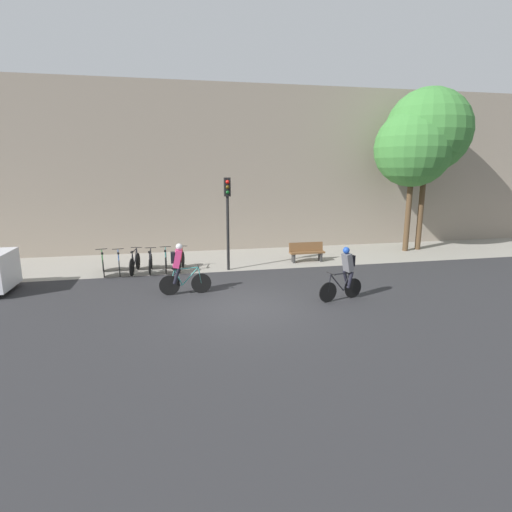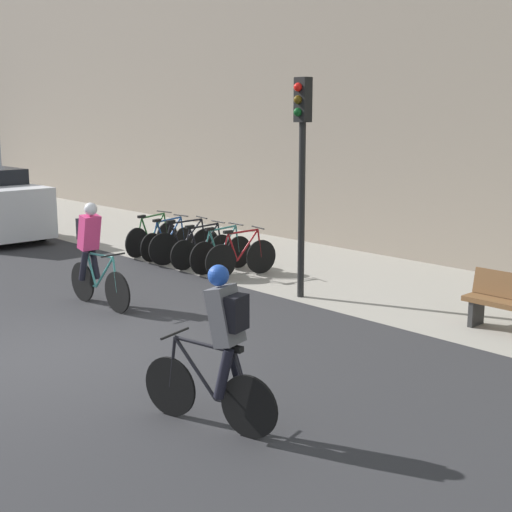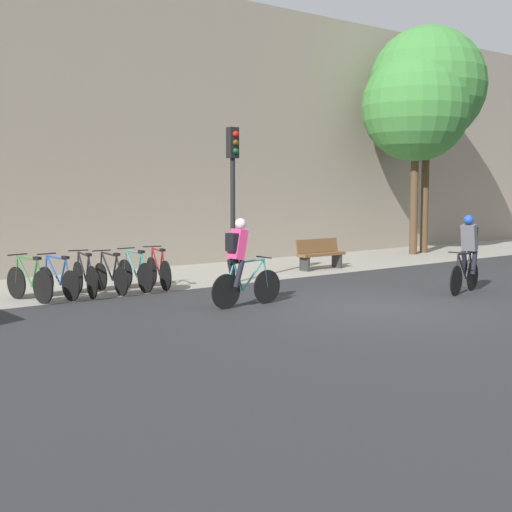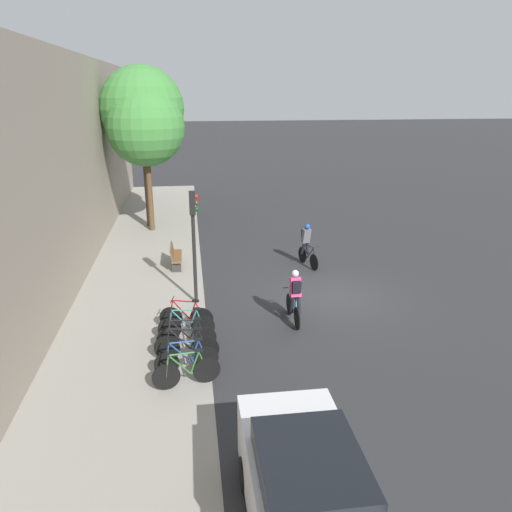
# 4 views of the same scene
# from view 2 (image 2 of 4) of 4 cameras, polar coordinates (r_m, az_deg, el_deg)

# --- Properties ---
(ground) EXTENTS (200.00, 200.00, 0.00)m
(ground) POSITION_cam_2_polar(r_m,az_deg,el_deg) (10.30, -15.82, -7.62)
(ground) COLOR #2B2B2D
(kerb_strip) EXTENTS (44.00, 4.50, 0.01)m
(kerb_strip) POSITION_cam_2_polar(r_m,az_deg,el_deg) (14.51, 8.53, -1.80)
(kerb_strip) COLOR gray
(kerb_strip) RESTS_ON ground
(building_facade) EXTENTS (44.00, 0.60, 8.36)m
(building_facade) POSITION_cam_2_polar(r_m,az_deg,el_deg) (16.24, 14.77, 14.19)
(building_facade) COLOR gray
(building_facade) RESTS_ON ground
(cyclist_pink) EXTENTS (1.78, 0.46, 1.79)m
(cyclist_pink) POSITION_cam_2_polar(r_m,az_deg,el_deg) (12.53, -12.96, 0.36)
(cyclist_pink) COLOR black
(cyclist_pink) RESTS_ON ground
(cyclist_grey) EXTENTS (1.65, 0.60, 1.78)m
(cyclist_grey) POSITION_cam_2_polar(r_m,az_deg,el_deg) (7.38, -2.85, -7.04)
(cyclist_grey) COLOR black
(cyclist_grey) RESTS_ON ground
(parked_bike_0) EXTENTS (0.49, 1.69, 0.98)m
(parked_bike_0) POSITION_cam_2_polar(r_m,az_deg,el_deg) (16.92, -8.31, 1.49)
(parked_bike_0) COLOR black
(parked_bike_0) RESTS_ON ground
(parked_bike_1) EXTENTS (0.46, 1.67, 0.96)m
(parked_bike_1) POSITION_cam_2_polar(r_m,az_deg,el_deg) (16.42, -7.06, 1.17)
(parked_bike_1) COLOR black
(parked_bike_1) RESTS_ON ground
(parked_bike_2) EXTENTS (0.46, 1.76, 0.99)m
(parked_bike_2) POSITION_cam_2_polar(r_m,az_deg,el_deg) (15.92, -5.73, 0.96)
(parked_bike_2) COLOR black
(parked_bike_2) RESTS_ON ground
(parked_bike_3) EXTENTS (0.46, 1.69, 0.96)m
(parked_bike_3) POSITION_cam_2_polar(r_m,az_deg,el_deg) (15.44, -4.31, 0.57)
(parked_bike_3) COLOR black
(parked_bike_3) RESTS_ON ground
(parked_bike_4) EXTENTS (0.46, 1.67, 0.98)m
(parked_bike_4) POSITION_cam_2_polar(r_m,az_deg,el_deg) (14.96, -2.80, 0.30)
(parked_bike_4) COLOR black
(parked_bike_4) RESTS_ON ground
(parked_bike_5) EXTENTS (0.48, 1.64, 0.99)m
(parked_bike_5) POSITION_cam_2_polar(r_m,az_deg,el_deg) (14.49, -1.19, -0.04)
(parked_bike_5) COLOR black
(parked_bike_5) RESTS_ON ground
(traffic_light_pole) EXTENTS (0.26, 0.30, 3.88)m
(traffic_light_pole) POSITION_cam_2_polar(r_m,az_deg,el_deg) (12.57, 3.69, 8.60)
(traffic_light_pole) COLOR black
(traffic_light_pole) RESTS_ON ground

